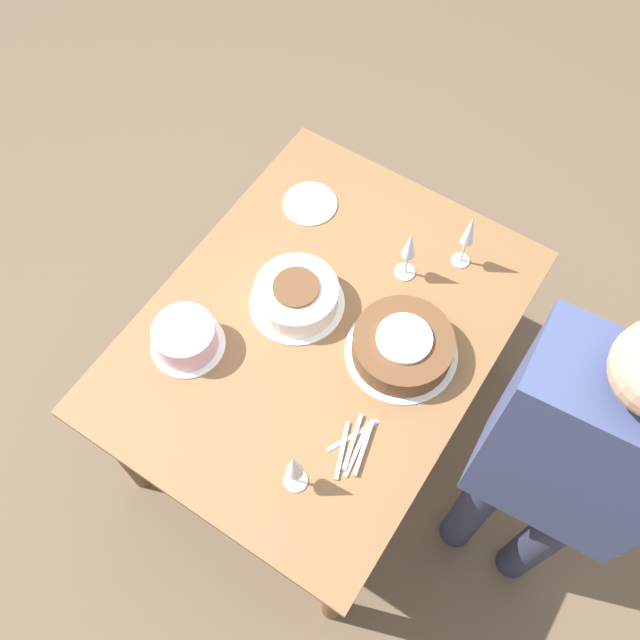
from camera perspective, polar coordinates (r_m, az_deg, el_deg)
ground_plane at (r=2.84m, az=-0.00°, el=-7.71°), size 12.00×12.00×0.00m
dining_table at (r=2.26m, az=-0.00°, el=-2.00°), size 1.30×0.99×0.75m
cake_center_white at (r=2.16m, az=-1.89°, el=1.96°), size 0.30×0.30×0.10m
cake_front_chocolate at (r=2.10m, az=6.62°, el=-2.08°), size 0.34×0.34×0.10m
cake_back_decorated at (r=2.13m, az=-10.70°, el=-1.38°), size 0.22×0.22×0.10m
wine_glass_near at (r=2.20m, az=11.84°, el=6.85°), size 0.06×0.06×0.23m
wine_glass_far at (r=2.16m, az=7.16°, el=5.79°), size 0.07×0.07×0.21m
wine_glass_extra at (r=1.86m, az=-2.09°, el=-11.65°), size 0.07×0.07×0.20m
dessert_plate_right at (r=2.41m, az=-0.81°, el=9.29°), size 0.18×0.18×0.01m
fork_pile at (r=2.01m, az=2.72°, el=-9.91°), size 0.21×0.11×0.01m
person_cutting at (r=1.84m, az=18.99°, el=-10.97°), size 0.25×0.41×1.64m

